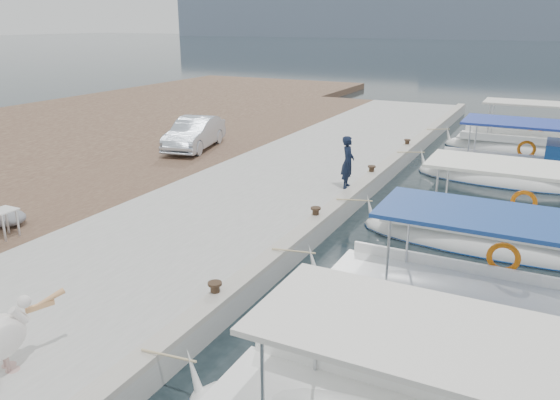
# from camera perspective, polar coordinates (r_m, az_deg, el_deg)

# --- Properties ---
(ground) EXTENTS (400.00, 400.00, 0.00)m
(ground) POSITION_cam_1_polar(r_m,az_deg,el_deg) (13.75, 2.58, -6.07)
(ground) COLOR black
(ground) RESTS_ON ground
(concrete_quay) EXTENTS (6.00, 40.00, 0.50)m
(concrete_quay) POSITION_cam_1_polar(r_m,az_deg,el_deg) (19.11, 0.52, 1.81)
(concrete_quay) COLOR #A4A49E
(concrete_quay) RESTS_ON ground
(quay_curb) EXTENTS (0.44, 40.00, 0.12)m
(quay_curb) POSITION_cam_1_polar(r_m,az_deg,el_deg) (18.02, 8.48, 1.61)
(quay_curb) COLOR #A8A395
(quay_curb) RESTS_ON concrete_quay
(cobblestone_strip) EXTENTS (4.00, 40.00, 0.50)m
(cobblestone_strip) POSITION_cam_1_polar(r_m,az_deg,el_deg) (21.70, -11.44, 3.44)
(cobblestone_strip) COLOR #4F3729
(cobblestone_strip) RESTS_ON ground
(fishing_caique_b) EXTENTS (7.37, 2.16, 2.83)m
(fishing_caique_b) POSITION_cam_1_polar(r_m,az_deg,el_deg) (11.71, 19.87, -11.15)
(fishing_caique_b) COLOR white
(fishing_caique_b) RESTS_ON ground
(fishing_caique_c) EXTENTS (7.63, 2.14, 2.83)m
(fishing_caique_c) POSITION_cam_1_polar(r_m,az_deg,el_deg) (15.45, 22.39, -4.18)
(fishing_caique_c) COLOR white
(fishing_caique_c) RESTS_ON ground
(fishing_caique_d) EXTENTS (6.94, 2.51, 2.83)m
(fishing_caique_d) POSITION_cam_1_polar(r_m,az_deg,el_deg) (21.91, 23.42, 2.27)
(fishing_caique_d) COLOR white
(fishing_caique_d) RESTS_ON ground
(fishing_caique_e) EXTENTS (7.14, 2.09, 2.83)m
(fishing_caique_e) POSITION_cam_1_polar(r_m,az_deg,el_deg) (27.18, 24.23, 4.88)
(fishing_caique_e) COLOR white
(fishing_caique_e) RESTS_ON ground
(mooring_bollards) EXTENTS (0.28, 20.28, 0.33)m
(mooring_bollards) POSITION_cam_1_polar(r_m,az_deg,el_deg) (14.90, 3.75, -1.26)
(mooring_bollards) COLOR black
(mooring_bollards) RESTS_ON concrete_quay
(pelican) EXTENTS (0.78, 1.44, 1.13)m
(pelican) POSITION_cam_1_polar(r_m,az_deg,el_deg) (9.57, -26.87, -12.49)
(pelican) COLOR tan
(pelican) RESTS_ON concrete_quay
(fisherman) EXTENTS (0.51, 0.68, 1.69)m
(fisherman) POSITION_cam_1_polar(r_m,az_deg,el_deg) (17.64, 7.10, 3.95)
(fisherman) COLOR black
(fisherman) RESTS_ON concrete_quay
(parked_car) EXTENTS (2.26, 4.21, 1.32)m
(parked_car) POSITION_cam_1_polar(r_m,az_deg,el_deg) (23.31, -8.93, 6.89)
(parked_car) COLOR silver
(parked_car) RESTS_ON cobblestone_strip
(tarp_bundle) EXTENTS (1.10, 0.90, 0.40)m
(tarp_bundle) POSITION_cam_1_polar(r_m,az_deg,el_deg) (16.13, -26.70, -1.67)
(tarp_bundle) COLOR slate
(tarp_bundle) RESTS_ON cobblestone_strip
(folding_table) EXTENTS (0.55, 0.55, 0.73)m
(folding_table) POSITION_cam_1_polar(r_m,az_deg,el_deg) (15.12, -26.85, -1.65)
(folding_table) COLOR silver
(folding_table) RESTS_ON cobblestone_strip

